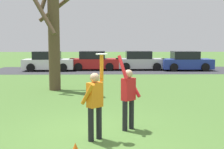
% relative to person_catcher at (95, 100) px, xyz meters
% --- Properties ---
extents(ground_plane, '(120.00, 120.00, 0.00)m').
position_rel_person_catcher_xyz_m(ground_plane, '(0.02, 0.47, -0.98)').
color(ground_plane, '#4C7533').
extents(person_catcher, '(0.56, 0.56, 2.08)m').
position_rel_person_catcher_xyz_m(person_catcher, '(0.00, 0.00, 0.00)').
color(person_catcher, black).
rests_on(person_catcher, ground_plane).
extents(person_defender, '(0.65, 0.65, 2.05)m').
position_rel_person_catcher_xyz_m(person_defender, '(0.87, 0.81, -0.00)').
color(person_defender, black).
rests_on(person_defender, ground_plane).
extents(frisbee_disc, '(0.28, 0.28, 0.02)m').
position_rel_person_catcher_xyz_m(frisbee_disc, '(0.16, 0.15, 1.11)').
color(frisbee_disc, white).
rests_on(frisbee_disc, person_catcher).
extents(parked_car_white, '(4.11, 2.06, 1.59)m').
position_rel_person_catcher_xyz_m(parked_car_white, '(-4.45, 17.12, -0.25)').
color(parked_car_white, white).
rests_on(parked_car_white, ground_plane).
extents(parked_car_red, '(4.11, 2.06, 1.59)m').
position_rel_person_catcher_xyz_m(parked_car_red, '(-0.75, 17.68, -0.25)').
color(parked_car_red, red).
rests_on(parked_car_red, ground_plane).
extents(parked_car_silver, '(4.11, 2.06, 1.59)m').
position_rel_person_catcher_xyz_m(parked_car_silver, '(3.14, 17.72, -0.25)').
color(parked_car_silver, '#BCBCC1').
rests_on(parked_car_silver, ground_plane).
extents(parked_car_blue, '(4.11, 2.06, 1.59)m').
position_rel_person_catcher_xyz_m(parked_car_blue, '(6.95, 17.14, -0.25)').
color(parked_car_blue, '#233893').
rests_on(parked_car_blue, ground_plane).
extents(parking_strip, '(20.86, 6.40, 0.01)m').
position_rel_person_catcher_xyz_m(parking_strip, '(1.22, 17.40, -0.98)').
color(parking_strip, '#38383D').
rests_on(parking_strip, ground_plane).
extents(bare_tree_tall, '(1.83, 1.96, 6.50)m').
position_rel_person_catcher_xyz_m(bare_tree_tall, '(-2.25, 7.49, 2.23)').
color(bare_tree_tall, brown).
rests_on(bare_tree_tall, ground_plane).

